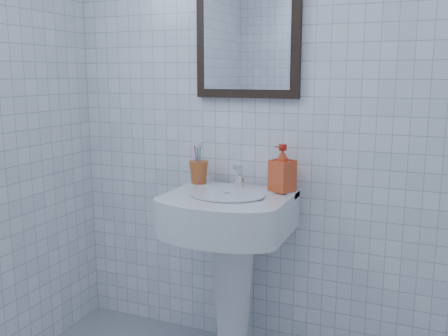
% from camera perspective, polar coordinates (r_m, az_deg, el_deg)
% --- Properties ---
extents(wall_back, '(2.20, 0.02, 2.50)m').
position_cam_1_polar(wall_back, '(2.32, 6.90, 8.15)').
color(wall_back, white).
rests_on(wall_back, ground).
extents(washbasin, '(0.54, 0.40, 0.84)m').
position_cam_1_polar(washbasin, '(2.31, 0.80, -9.25)').
color(washbasin, white).
rests_on(washbasin, ground).
extents(faucet, '(0.05, 0.10, 0.12)m').
position_cam_1_polar(faucet, '(2.31, 1.74, -1.15)').
color(faucet, silver).
rests_on(faucet, washbasin).
extents(toothbrush_cup, '(0.11, 0.11, 0.11)m').
position_cam_1_polar(toothbrush_cup, '(2.40, -2.90, -0.49)').
color(toothbrush_cup, '#BB5724').
rests_on(toothbrush_cup, washbasin).
extents(soap_dispenser, '(0.13, 0.13, 0.21)m').
position_cam_1_polar(soap_dispenser, '(2.25, 6.69, -0.03)').
color(soap_dispenser, red).
rests_on(soap_dispenser, washbasin).
extents(wall_mirror, '(0.50, 0.04, 0.62)m').
position_cam_1_polar(wall_mirror, '(2.36, 2.70, 15.53)').
color(wall_mirror, black).
rests_on(wall_mirror, wall_back).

